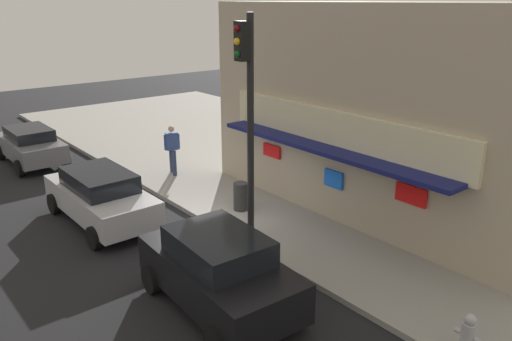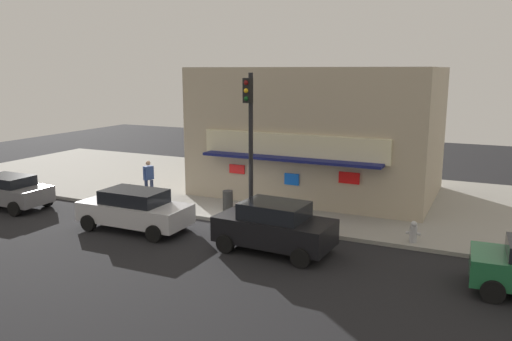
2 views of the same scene
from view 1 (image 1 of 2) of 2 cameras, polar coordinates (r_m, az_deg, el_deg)
ground_plane at (r=14.98m, az=-5.20°, el=-6.39°), size 57.22×57.22×0.00m
sidewalk at (r=18.68m, az=10.05°, el=-1.18°), size 38.15×11.93×0.15m
corner_building at (r=17.02m, az=17.20°, el=7.27°), size 11.17×7.96×6.11m
traffic_light at (r=12.98m, az=-0.97°, el=7.85°), size 0.32×0.58×5.89m
fire_hydrant at (r=10.51m, az=22.73°, el=-16.53°), size 0.50×0.26×0.78m
trash_can at (r=15.60m, az=-1.75°, el=-2.93°), size 0.44×0.44×0.87m
pedestrian at (r=18.90m, az=-9.40°, el=2.58°), size 0.62×0.59×1.83m
parked_car_silver at (r=15.68m, az=-17.06°, el=-2.73°), size 4.42×2.05×1.59m
parked_car_black at (r=10.97m, az=-4.20°, el=-11.14°), size 4.10×2.28×1.73m
parked_car_grey at (r=22.32m, az=-23.99°, el=2.64°), size 3.92×1.96×1.48m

